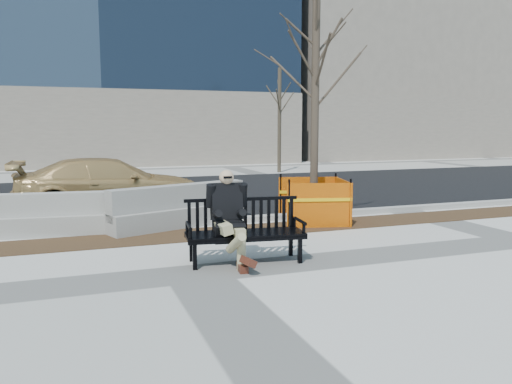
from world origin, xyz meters
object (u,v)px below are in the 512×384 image
at_px(tree_fence, 313,222).
at_px(sedan, 111,211).
at_px(bench, 245,262).
at_px(seated_man, 228,262).
at_px(jersey_barrier_right, 180,226).
at_px(jersey_barrier_left, 63,234).

height_order(tree_fence, sedan, tree_fence).
xyz_separation_m(bench, tree_fence, (2.51, 2.64, 0.00)).
relative_size(bench, seated_man, 1.29).
xyz_separation_m(tree_fence, sedan, (-4.09, 3.17, 0.00)).
height_order(bench, jersey_barrier_right, bench).
height_order(seated_man, jersey_barrier_right, seated_man).
height_order(tree_fence, jersey_barrier_left, tree_fence).
distance_m(bench, sedan, 6.03).
bearing_deg(sedan, seated_man, -166.07).
bearing_deg(jersey_barrier_left, jersey_barrier_right, 5.66).
bearing_deg(sedan, bench, -163.90).
height_order(bench, tree_fence, tree_fence).
height_order(tree_fence, jersey_barrier_right, tree_fence).
bearing_deg(jersey_barrier_right, sedan, 94.94).
height_order(jersey_barrier_left, jersey_barrier_right, jersey_barrier_right).
distance_m(bench, tree_fence, 3.64).
bearing_deg(tree_fence, bench, -133.51).
xyz_separation_m(bench, jersey_barrier_left, (-2.72, 3.22, 0.00)).
xyz_separation_m(tree_fence, jersey_barrier_right, (-2.88, 0.56, 0.00)).
height_order(seated_man, tree_fence, tree_fence).
bearing_deg(bench, sedan, 112.31).
bearing_deg(tree_fence, jersey_barrier_right, 169.03).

